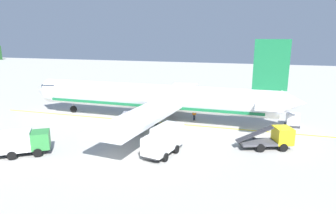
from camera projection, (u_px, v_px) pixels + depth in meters
name	position (u px, v px, depth m)	size (l,w,h in m)	color
airliner_foreground	(155.00, 98.00, 43.64)	(34.69, 41.66, 11.90)	white
service_truck_fuel	(21.00, 142.00, 30.98)	(4.89, 5.78, 2.64)	#338C3F
service_truck_baggage	(164.00, 140.00, 31.23)	(5.85, 3.34, 2.91)	white
service_truck_catering	(274.00, 138.00, 32.95)	(4.01, 6.32, 2.56)	yellow
cargo_container_near	(293.00, 119.00, 40.89)	(1.84, 1.84, 2.11)	#333338
crew_marshaller	(182.00, 131.00, 35.90)	(0.63, 0.27, 1.70)	#191E33
crew_loader_left	(194.00, 114.00, 43.92)	(0.45, 0.53, 1.64)	#191E33
crew_loader_right	(203.00, 107.00, 48.25)	(0.62, 0.30, 1.64)	#191E33
apron_guide_line	(181.00, 124.00, 41.96)	(0.30, 60.00, 0.01)	yellow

